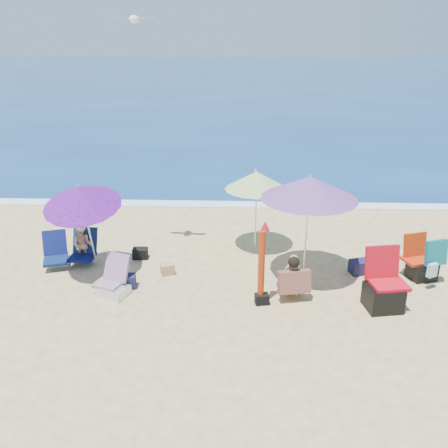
{
  "coord_description": "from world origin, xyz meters",
  "views": [
    {
      "loc": [
        0.01,
        -7.3,
        4.46
      ],
      "look_at": [
        -0.3,
        1.0,
        1.1
      ],
      "focal_mm": 38.37,
      "sensor_mm": 36.0,
      "label": 1
    }
  ],
  "objects_px": {
    "umbrella_turquoise": "(310,188)",
    "person_left": "(83,245)",
    "umbrella_blue": "(81,196)",
    "chair_navy": "(56,256)",
    "camp_chair_left": "(383,291)",
    "chair_rainbow": "(113,284)",
    "person_center": "(293,278)",
    "seagull": "(134,19)",
    "camp_chair_right": "(423,264)",
    "umbrella_striped": "(256,180)",
    "furled_umbrella": "(262,260)"
  },
  "relations": [
    {
      "from": "umbrella_striped",
      "to": "seagull",
      "type": "xyz_separation_m",
      "value": [
        -2.32,
        -0.21,
        3.11
      ]
    },
    {
      "from": "seagull",
      "to": "umbrella_blue",
      "type": "bearing_deg",
      "value": -129.13
    },
    {
      "from": "umbrella_striped",
      "to": "camp_chair_right",
      "type": "height_order",
      "value": "umbrella_striped"
    },
    {
      "from": "camp_chair_right",
      "to": "person_center",
      "type": "distance_m",
      "value": 2.69
    },
    {
      "from": "camp_chair_left",
      "to": "person_left",
      "type": "relative_size",
      "value": 1.16
    },
    {
      "from": "furled_umbrella",
      "to": "person_left",
      "type": "distance_m",
      "value": 3.89
    },
    {
      "from": "umbrella_striped",
      "to": "chair_navy",
      "type": "distance_m",
      "value": 4.42
    },
    {
      "from": "umbrella_blue",
      "to": "camp_chair_left",
      "type": "height_order",
      "value": "umbrella_blue"
    },
    {
      "from": "umbrella_blue",
      "to": "furled_umbrella",
      "type": "distance_m",
      "value": 3.55
    },
    {
      "from": "camp_chair_left",
      "to": "chair_navy",
      "type": "bearing_deg",
      "value": 167.1
    },
    {
      "from": "umbrella_blue",
      "to": "person_left",
      "type": "height_order",
      "value": "umbrella_blue"
    },
    {
      "from": "person_center",
      "to": "person_left",
      "type": "bearing_deg",
      "value": 163.24
    },
    {
      "from": "umbrella_striped",
      "to": "furled_umbrella",
      "type": "relative_size",
      "value": 1.16
    },
    {
      "from": "umbrella_turquoise",
      "to": "umbrella_blue",
      "type": "bearing_deg",
      "value": -178.85
    },
    {
      "from": "umbrella_blue",
      "to": "chair_navy",
      "type": "bearing_deg",
      "value": 152.14
    },
    {
      "from": "furled_umbrella",
      "to": "seagull",
      "type": "distance_m",
      "value": 4.97
    },
    {
      "from": "person_center",
      "to": "camp_chair_left",
      "type": "bearing_deg",
      "value": -9.35
    },
    {
      "from": "person_left",
      "to": "camp_chair_left",
      "type": "bearing_deg",
      "value": -14.81
    },
    {
      "from": "person_center",
      "to": "chair_navy",
      "type": "bearing_deg",
      "value": 165.96
    },
    {
      "from": "umbrella_turquoise",
      "to": "furled_umbrella",
      "type": "height_order",
      "value": "umbrella_turquoise"
    },
    {
      "from": "camp_chair_right",
      "to": "person_center",
      "type": "relative_size",
      "value": 1.07
    },
    {
      "from": "camp_chair_right",
      "to": "seagull",
      "type": "bearing_deg",
      "value": 168.55
    },
    {
      "from": "umbrella_blue",
      "to": "chair_rainbow",
      "type": "bearing_deg",
      "value": -46.27
    },
    {
      "from": "umbrella_turquoise",
      "to": "chair_navy",
      "type": "height_order",
      "value": "umbrella_turquoise"
    },
    {
      "from": "chair_rainbow",
      "to": "person_left",
      "type": "height_order",
      "value": "person_left"
    },
    {
      "from": "furled_umbrella",
      "to": "person_center",
      "type": "distance_m",
      "value": 0.73
    },
    {
      "from": "furled_umbrella",
      "to": "camp_chair_right",
      "type": "height_order",
      "value": "furled_umbrella"
    },
    {
      "from": "camp_chair_left",
      "to": "person_left",
      "type": "height_order",
      "value": "camp_chair_left"
    },
    {
      "from": "umbrella_turquoise",
      "to": "person_center",
      "type": "distance_m",
      "value": 1.66
    },
    {
      "from": "person_center",
      "to": "seagull",
      "type": "height_order",
      "value": "seagull"
    },
    {
      "from": "furled_umbrella",
      "to": "chair_navy",
      "type": "xyz_separation_m",
      "value": [
        -4.15,
        1.36,
        -0.66
      ]
    },
    {
      "from": "chair_navy",
      "to": "person_center",
      "type": "distance_m",
      "value": 4.87
    },
    {
      "from": "camp_chair_left",
      "to": "camp_chair_right",
      "type": "distance_m",
      "value": 1.48
    },
    {
      "from": "seagull",
      "to": "person_center",
      "type": "bearing_deg",
      "value": -33.22
    },
    {
      "from": "chair_navy",
      "to": "chair_rainbow",
      "type": "distance_m",
      "value": 1.85
    },
    {
      "from": "umbrella_turquoise",
      "to": "person_left",
      "type": "distance_m",
      "value": 4.7
    },
    {
      "from": "chair_navy",
      "to": "camp_chair_right",
      "type": "bearing_deg",
      "value": -2.91
    },
    {
      "from": "chair_navy",
      "to": "chair_rainbow",
      "type": "xyz_separation_m",
      "value": [
        1.47,
        -1.12,
        0.0
      ]
    },
    {
      "from": "camp_chair_right",
      "to": "furled_umbrella",
      "type": "bearing_deg",
      "value": -162.41
    },
    {
      "from": "umbrella_striped",
      "to": "person_center",
      "type": "bearing_deg",
      "value": -73.76
    },
    {
      "from": "chair_rainbow",
      "to": "camp_chair_left",
      "type": "relative_size",
      "value": 0.75
    },
    {
      "from": "camp_chair_right",
      "to": "chair_rainbow",
      "type": "bearing_deg",
      "value": -172.68
    },
    {
      "from": "umbrella_turquoise",
      "to": "person_left",
      "type": "height_order",
      "value": "umbrella_turquoise"
    },
    {
      "from": "umbrella_turquoise",
      "to": "chair_navy",
      "type": "bearing_deg",
      "value": 176.02
    },
    {
      "from": "umbrella_turquoise",
      "to": "umbrella_striped",
      "type": "height_order",
      "value": "umbrella_turquoise"
    },
    {
      "from": "umbrella_turquoise",
      "to": "umbrella_striped",
      "type": "relative_size",
      "value": 1.16
    },
    {
      "from": "umbrella_striped",
      "to": "camp_chair_right",
      "type": "relative_size",
      "value": 1.99
    },
    {
      "from": "chair_navy",
      "to": "camp_chair_right",
      "type": "distance_m",
      "value": 7.3
    },
    {
      "from": "camp_chair_left",
      "to": "person_left",
      "type": "xyz_separation_m",
      "value": [
        -5.69,
        1.5,
        0.1
      ]
    },
    {
      "from": "chair_navy",
      "to": "person_left",
      "type": "bearing_deg",
      "value": 7.28
    }
  ]
}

